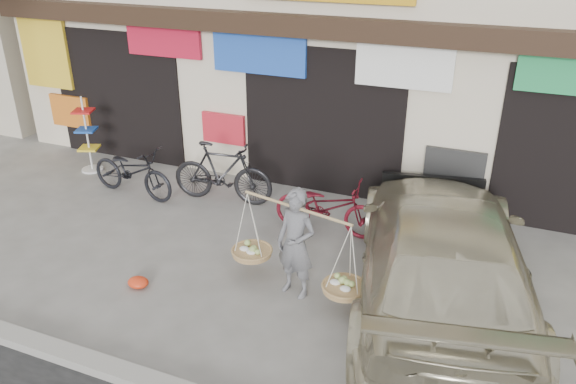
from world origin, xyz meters
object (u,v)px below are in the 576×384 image
at_px(bike_0, 132,171).
at_px(bike_2, 328,207).
at_px(display_rack, 88,141).
at_px(bike_1, 222,173).
at_px(suv, 441,253).
at_px(street_vendor, 296,248).

distance_m(bike_0, bike_2, 3.79).
bearing_deg(display_rack, bike_0, -22.72).
xyz_separation_m(bike_1, display_rack, (-3.20, 0.24, 0.06)).
relative_size(bike_0, suv, 0.33).
height_order(street_vendor, bike_2, street_vendor).
bearing_deg(suv, bike_1, -32.98).
relative_size(bike_0, display_rack, 1.17).
relative_size(street_vendor, bike_0, 1.11).
distance_m(bike_0, suv, 5.89).
distance_m(street_vendor, bike_1, 3.12).
height_order(bike_2, suv, suv).
xyz_separation_m(bike_0, bike_1, (1.67, 0.40, 0.08)).
height_order(bike_1, bike_2, bike_1).
bearing_deg(street_vendor, suv, 29.18).
relative_size(bike_1, display_rack, 1.20).
relative_size(street_vendor, suv, 0.37).
distance_m(street_vendor, bike_2, 1.80).
xyz_separation_m(street_vendor, display_rack, (-5.47, 2.38, -0.09)).
relative_size(street_vendor, bike_1, 1.08).
xyz_separation_m(bike_2, display_rack, (-5.32, 0.61, 0.17)).
distance_m(street_vendor, suv, 1.89).
bearing_deg(street_vendor, bike_2, 107.70).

